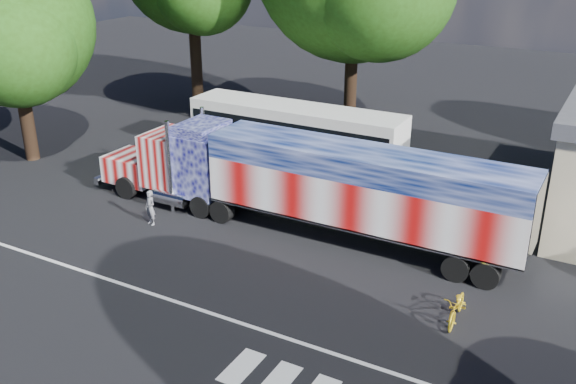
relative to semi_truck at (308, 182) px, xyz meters
The scene contains 7 objects.
ground 4.40m from the semi_truck, 96.12° to the right, with size 100.00×100.00×0.00m, color black.
lane_markings 8.01m from the semi_truck, 80.34° to the right, with size 30.00×2.67×0.01m.
semi_truck is the anchor object (origin of this frame).
coach_bus 7.16m from the semi_truck, 121.96° to the left, with size 11.08×2.58×3.22m.
woman 6.59m from the semi_truck, 156.07° to the right, with size 0.54×0.35×1.48m, color slate.
bicycle 8.02m from the semi_truck, 26.37° to the right, with size 0.66×1.90×1.00m, color gold.
tree_w_a 17.16m from the semi_truck, behind, with size 8.36×7.96×10.90m.
Camera 1 is at (11.01, -17.02, 11.52)m, focal length 40.00 mm.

